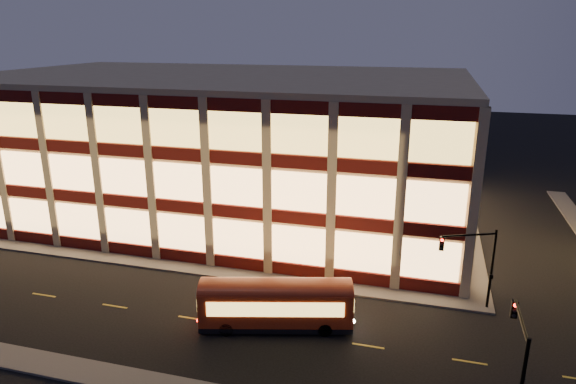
% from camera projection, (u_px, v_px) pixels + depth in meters
% --- Properties ---
extents(ground, '(200.00, 200.00, 0.00)m').
position_uv_depth(ground, '(179.00, 273.00, 41.52)').
color(ground, black).
rests_on(ground, ground).
extents(sidewalk_office_south, '(54.00, 2.00, 0.15)m').
position_uv_depth(sidewalk_office_south, '(152.00, 263.00, 43.18)').
color(sidewalk_office_south, '#514F4C').
rests_on(sidewalk_office_south, ground).
extents(sidewalk_office_east, '(2.00, 30.00, 0.15)m').
position_uv_depth(sidewalk_office_east, '(467.00, 227.00, 51.22)').
color(sidewalk_office_east, '#514F4C').
rests_on(sidewalk_office_east, ground).
extents(sidewalk_near, '(100.00, 2.00, 0.15)m').
position_uv_depth(sidewalk_near, '(75.00, 370.00, 29.55)').
color(sidewalk_near, '#514F4C').
rests_on(sidewalk_near, ground).
extents(office_building, '(50.45, 30.45, 14.50)m').
position_uv_depth(office_building, '(223.00, 142.00, 55.64)').
color(office_building, tan).
rests_on(office_building, ground).
extents(traffic_signal_far, '(3.79, 1.87, 6.00)m').
position_uv_depth(traffic_signal_far, '(474.00, 256.00, 34.81)').
color(traffic_signal_far, black).
rests_on(traffic_signal_far, ground).
extents(traffic_signal_near, '(0.32, 4.45, 6.00)m').
position_uv_depth(traffic_signal_near, '(519.00, 356.00, 24.12)').
color(traffic_signal_near, black).
rests_on(traffic_signal_near, ground).
extents(trolley_bus, '(10.20, 4.96, 3.35)m').
position_uv_depth(trolley_bus, '(276.00, 301.00, 33.50)').
color(trolley_bus, '#9C2308').
rests_on(trolley_bus, ground).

